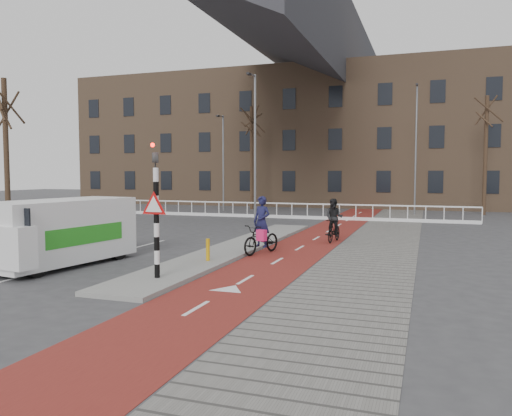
% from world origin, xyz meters
% --- Properties ---
extents(ground, '(120.00, 120.00, 0.00)m').
position_xyz_m(ground, '(0.00, 0.00, 0.00)').
color(ground, '#38383A').
rests_on(ground, ground).
extents(bike_lane, '(2.50, 60.00, 0.01)m').
position_xyz_m(bike_lane, '(1.50, 10.00, 0.01)').
color(bike_lane, maroon).
rests_on(bike_lane, ground).
extents(sidewalk, '(3.00, 60.00, 0.01)m').
position_xyz_m(sidewalk, '(4.30, 10.00, 0.01)').
color(sidewalk, slate).
rests_on(sidewalk, ground).
extents(curb_island, '(1.80, 16.00, 0.12)m').
position_xyz_m(curb_island, '(-0.70, 4.00, 0.06)').
color(curb_island, gray).
rests_on(curb_island, ground).
extents(traffic_signal, '(0.80, 0.80, 3.68)m').
position_xyz_m(traffic_signal, '(-0.60, -2.02, 1.99)').
color(traffic_signal, black).
rests_on(traffic_signal, curb_island).
extents(bollard, '(0.12, 0.12, 0.69)m').
position_xyz_m(bollard, '(-0.41, 0.78, 0.47)').
color(bollard, '#DA9E0C').
rests_on(bollard, curb_island).
extents(cyclist_near, '(1.25, 2.09, 2.04)m').
position_xyz_m(cyclist_near, '(0.55, 3.26, 0.69)').
color(cyclist_near, black).
rests_on(cyclist_near, bike_lane).
extents(cyclist_far, '(0.81, 1.69, 1.80)m').
position_xyz_m(cyclist_far, '(2.44, 7.09, 0.76)').
color(cyclist_far, black).
rests_on(cyclist_far, bike_lane).
extents(van, '(2.54, 4.96, 2.04)m').
position_xyz_m(van, '(-4.63, -0.88, 1.07)').
color(van, white).
rests_on(van, ground).
extents(railing, '(28.00, 0.10, 0.99)m').
position_xyz_m(railing, '(-5.00, 17.00, 0.31)').
color(railing, silver).
rests_on(railing, ground).
extents(townhouse_row, '(46.00, 10.00, 15.90)m').
position_xyz_m(townhouse_row, '(-3.00, 32.00, 7.81)').
color(townhouse_row, '#7F6047').
rests_on(townhouse_row, ground).
extents(tree_left, '(0.25, 0.25, 7.34)m').
position_xyz_m(tree_left, '(-12.93, 5.27, 3.67)').
color(tree_left, '#302115').
rests_on(tree_left, ground).
extents(tree_mid, '(0.27, 0.27, 8.11)m').
position_xyz_m(tree_mid, '(-7.18, 24.02, 4.05)').
color(tree_mid, '#302115').
rests_on(tree_mid, ground).
extents(tree_right, '(0.26, 0.26, 8.09)m').
position_xyz_m(tree_right, '(9.75, 23.92, 4.05)').
color(tree_right, '#302115').
rests_on(tree_right, ground).
extents(streetlight_near, '(0.12, 0.12, 8.27)m').
position_xyz_m(streetlight_near, '(-3.03, 12.87, 4.13)').
color(streetlight_near, slate).
rests_on(streetlight_near, ground).
extents(streetlight_left, '(0.12, 0.12, 7.21)m').
position_xyz_m(streetlight_left, '(-8.65, 21.72, 3.61)').
color(streetlight_left, slate).
rests_on(streetlight_left, ground).
extents(streetlight_right, '(0.12, 0.12, 8.92)m').
position_xyz_m(streetlight_right, '(5.24, 22.97, 4.46)').
color(streetlight_right, slate).
rests_on(streetlight_right, ground).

